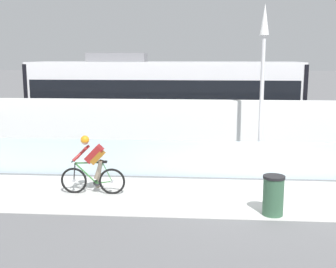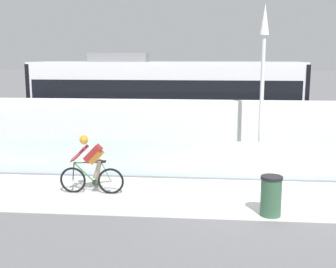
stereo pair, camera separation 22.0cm
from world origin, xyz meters
TOP-DOWN VIEW (x-y plane):
  - ground_plane at (0.00, 0.00)m, footprint 200.00×200.00m
  - bike_path_deck at (0.00, 0.00)m, footprint 32.00×3.20m
  - glass_parapet at (0.00, 1.85)m, footprint 32.00×0.05m
  - concrete_barrier_wall at (0.00, 3.65)m, footprint 32.00×0.36m
  - tram_rail_near at (0.00, 6.13)m, footprint 32.00×0.08m
  - tram_rail_far at (0.00, 7.57)m, footprint 32.00×0.08m
  - tram at (-3.21, 6.85)m, footprint 11.06×2.54m
  - cyclist_on_bike at (-4.58, 0.00)m, footprint 1.77×0.58m
  - lamp_post_antenna at (0.14, 2.15)m, footprint 0.28×0.28m
  - trash_bin at (0.01, -1.25)m, footprint 0.51×0.51m

SIDE VIEW (x-z plane):
  - ground_plane at x=0.00m, z-range 0.00..0.00m
  - tram_rail_near at x=0.00m, z-range 0.00..0.01m
  - tram_rail_far at x=0.00m, z-range 0.00..0.01m
  - bike_path_deck at x=0.00m, z-range 0.00..0.01m
  - trash_bin at x=0.01m, z-range 0.00..0.96m
  - glass_parapet at x=0.00m, z-range 0.00..1.14m
  - cyclist_on_bike at x=-4.58m, z-range -0.02..1.59m
  - concrete_barrier_wall at x=0.00m, z-range 0.00..2.21m
  - tram at x=-3.21m, z-range -0.01..3.80m
  - lamp_post_antenna at x=0.14m, z-range 0.69..5.89m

